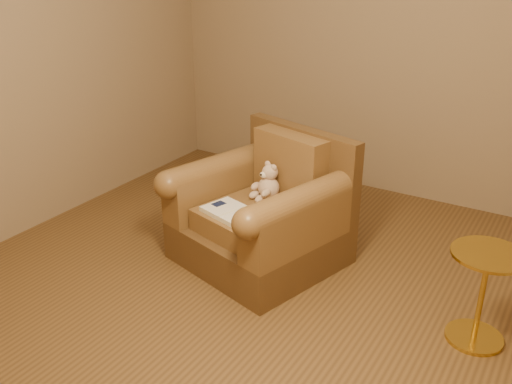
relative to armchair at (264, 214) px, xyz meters
The scene contains 6 objects.
floor 0.63m from the armchair, 58.48° to the right, with size 4.00×4.00×0.00m, color brown.
room 1.49m from the armchair, 58.48° to the right, with size 4.02×4.02×2.71m.
armchair is the anchor object (origin of this frame).
teddy_bear 0.20m from the armchair, 110.00° to the left, with size 0.19×0.21×0.25m.
guidebook 0.28m from the armchair, 107.29° to the right, with size 0.44×0.34×0.03m.
side_table 1.43m from the armchair, ahead, with size 0.38×0.38×0.53m.
Camera 1 is at (1.44, -2.46, 1.97)m, focal length 40.00 mm.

